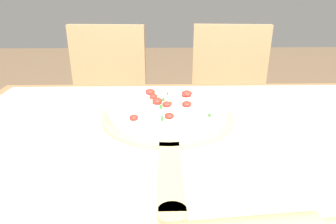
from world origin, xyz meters
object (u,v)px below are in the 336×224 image
pizza_peel (168,120)px  pizza (168,109)px  chair_left (107,104)px  chair_right (229,103)px

pizza_peel → pizza: (-0.00, 0.03, 0.02)m
pizza → chair_left: (-0.30, 0.67, -0.24)m
chair_left → chair_right: 0.62m
pizza → chair_left: 0.77m
chair_left → chair_right: same height
chair_right → chair_left: bearing=-174.3°
pizza_peel → chair_right: (0.32, 0.69, -0.22)m
pizza → chair_left: bearing=113.9°
pizza_peel → chair_left: size_ratio=0.66×
chair_left → pizza: bearing=-62.3°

